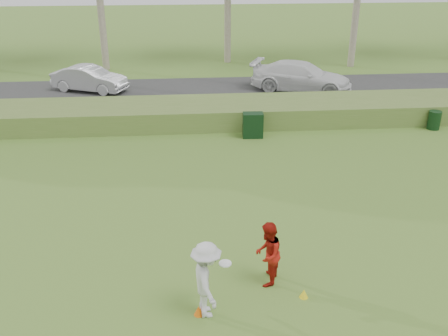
{
  "coord_description": "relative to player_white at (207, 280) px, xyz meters",
  "views": [
    {
      "loc": [
        -1.16,
        -9.55,
        7.44
      ],
      "look_at": [
        0.0,
        4.0,
        1.3
      ],
      "focal_mm": 40.0,
      "sensor_mm": 36.0,
      "label": 1
    }
  ],
  "objects": [
    {
      "name": "ground",
      "position": [
        0.79,
        0.85,
        -0.89
      ],
      "size": [
        120.0,
        120.0,
        0.0
      ],
      "primitive_type": "plane",
      "color": "#457025",
      "rests_on": "ground"
    },
    {
      "name": "player_red",
      "position": [
        1.49,
        0.98,
        -0.09
      ],
      "size": [
        0.84,
        0.94,
        1.61
      ],
      "primitive_type": "imported",
      "rotation": [
        0.0,
        0.0,
        -1.92
      ],
      "color": "#9D160D",
      "rests_on": "ground"
    },
    {
      "name": "park_road",
      "position": [
        0.79,
        17.85,
        -0.86
      ],
      "size": [
        80.0,
        6.0,
        0.06
      ],
      "primitive_type": "cube",
      "color": "#2D2D2D",
      "rests_on": "ground"
    },
    {
      "name": "utility_cabinet",
      "position": [
        2.51,
        10.79,
        -0.37
      ],
      "size": [
        0.86,
        0.56,
        1.04
      ],
      "primitive_type": "cube",
      "rotation": [
        0.0,
        0.0,
        -0.05
      ],
      "color": "black",
      "rests_on": "ground"
    },
    {
      "name": "cone_yellow",
      "position": [
        2.24,
        0.34,
        -0.78
      ],
      "size": [
        0.2,
        0.2,
        0.22
      ],
      "primitive_type": "cone",
      "color": "yellow",
      "rests_on": "ground"
    },
    {
      "name": "cone_orange",
      "position": [
        -0.19,
        -0.04,
        -0.78
      ],
      "size": [
        0.21,
        0.21,
        0.23
      ],
      "primitive_type": "cone",
      "color": "orange",
      "rests_on": "ground"
    },
    {
      "name": "car_mid",
      "position": [
        -5.37,
        18.44,
        -0.16
      ],
      "size": [
        4.34,
        2.9,
        1.35
      ],
      "primitive_type": "imported",
      "rotation": [
        0.0,
        0.0,
        1.17
      ],
      "color": "silver",
      "rests_on": "park_road"
    },
    {
      "name": "car_right",
      "position": [
        6.09,
        17.49,
        -0.05
      ],
      "size": [
        5.83,
        4.16,
        1.57
      ],
      "primitive_type": "imported",
      "rotation": [
        0.0,
        0.0,
        1.16
      ],
      "color": "white",
      "rests_on": "park_road"
    },
    {
      "name": "player_white",
      "position": [
        0.0,
        0.0,
        0.0
      ],
      "size": [
        0.95,
        1.25,
        1.79
      ],
      "rotation": [
        0.0,
        0.0,
        1.73
      ],
      "color": "silver",
      "rests_on": "ground"
    },
    {
      "name": "trash_bin",
      "position": [
        10.53,
        11.1,
        -0.49
      ],
      "size": [
        0.54,
        0.54,
        0.81
      ],
      "primitive_type": "cylinder",
      "rotation": [
        0.0,
        0.0,
        -0.01
      ],
      "color": "black",
      "rests_on": "ground"
    },
    {
      "name": "reed_strip",
      "position": [
        0.79,
        12.85,
        -0.44
      ],
      "size": [
        80.0,
        3.0,
        0.9
      ],
      "primitive_type": "cube",
      "color": "#52722D",
      "rests_on": "ground"
    }
  ]
}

